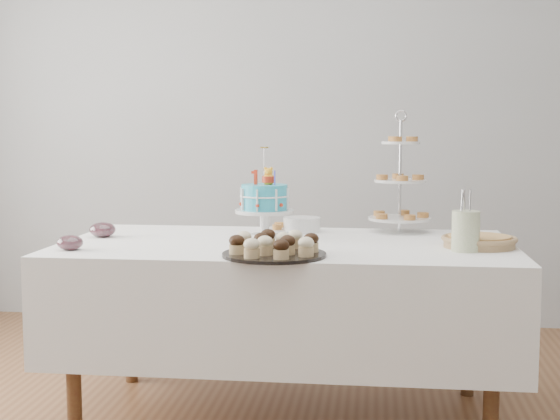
# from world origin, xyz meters

# --- Properties ---
(walls) EXTENTS (5.04, 4.04, 2.70)m
(walls) POSITION_xyz_m (0.00, 0.00, 1.35)
(walls) COLOR #979A9C
(walls) RESTS_ON floor
(table) EXTENTS (1.92, 1.02, 0.77)m
(table) POSITION_xyz_m (0.00, 0.30, 0.54)
(table) COLOR white
(table) RESTS_ON floor
(birthday_cake) EXTENTS (0.26, 0.26, 0.40)m
(birthday_cake) POSITION_xyz_m (-0.12, 0.45, 0.88)
(birthday_cake) COLOR white
(birthday_cake) RESTS_ON table
(cupcake_tray) EXTENTS (0.40, 0.40, 0.09)m
(cupcake_tray) POSITION_xyz_m (-0.00, -0.07, 0.81)
(cupcake_tray) COLOR black
(cupcake_tray) RESTS_ON table
(pie) EXTENTS (0.31, 0.31, 0.05)m
(pie) POSITION_xyz_m (0.80, 0.25, 0.80)
(pie) COLOR tan
(pie) RESTS_ON table
(tiered_stand) EXTENTS (0.29, 0.29, 0.57)m
(tiered_stand) POSITION_xyz_m (0.49, 0.70, 1.01)
(tiered_stand) COLOR silver
(tiered_stand) RESTS_ON table
(plate_stack) EXTENTS (0.17, 0.17, 0.07)m
(plate_stack) POSITION_xyz_m (0.03, 0.65, 0.80)
(plate_stack) COLOR white
(plate_stack) RESTS_ON table
(pastry_plate) EXTENTS (0.24, 0.24, 0.04)m
(pastry_plate) POSITION_xyz_m (-0.03, 0.66, 0.79)
(pastry_plate) COLOR white
(pastry_plate) RESTS_ON table
(jam_bowl_a) EXTENTS (0.10, 0.10, 0.06)m
(jam_bowl_a) POSITION_xyz_m (-0.84, -0.02, 0.80)
(jam_bowl_a) COLOR silver
(jam_bowl_a) RESTS_ON table
(jam_bowl_b) EXTENTS (0.12, 0.12, 0.07)m
(jam_bowl_b) POSITION_xyz_m (-0.84, 0.36, 0.80)
(jam_bowl_b) COLOR silver
(jam_bowl_b) RESTS_ON table
(utensil_pitcher) EXTENTS (0.11, 0.11, 0.25)m
(utensil_pitcher) POSITION_xyz_m (0.73, 0.14, 0.86)
(utensil_pitcher) COLOR white
(utensil_pitcher) RESTS_ON table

